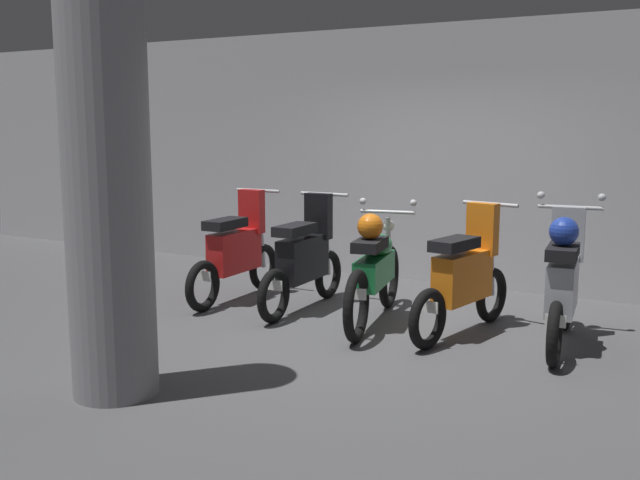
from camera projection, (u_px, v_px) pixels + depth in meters
ground_plane at (361, 330)px, 6.83m from camera, size 80.00×80.00×0.00m
back_wall at (453, 156)px, 8.71m from camera, size 16.00×0.30×3.04m
motorbike_slot_0 at (237, 252)px, 7.96m from camera, size 0.56×1.68×1.18m
motorbike_slot_1 at (305, 259)px, 7.54m from camera, size 0.56×1.68×1.18m
motorbike_slot_2 at (375, 269)px, 7.01m from camera, size 0.63×1.93×1.15m
motorbike_slot_3 at (465, 277)px, 6.64m from camera, size 0.58×1.67×1.18m
motorbike_slot_4 at (563, 281)px, 6.27m from camera, size 0.59×1.68×1.29m
support_pillar at (107, 180)px, 5.01m from camera, size 0.60×0.60×3.04m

